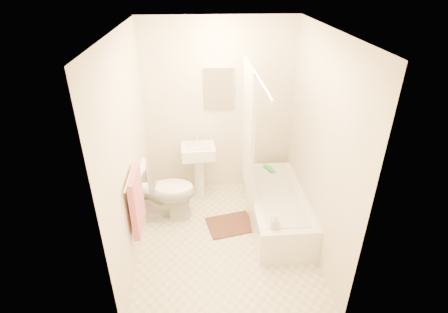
{
  "coord_description": "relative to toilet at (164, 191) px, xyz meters",
  "views": [
    {
      "loc": [
        -0.24,
        -3.22,
        2.89
      ],
      "look_at": [
        0.0,
        0.25,
        1.0
      ],
      "focal_mm": 28.0,
      "sensor_mm": 36.0,
      "label": 1
    }
  ],
  "objects": [
    {
      "name": "floor",
      "position": [
        0.75,
        -0.51,
        -0.39
      ],
      "size": [
        2.4,
        2.4,
        0.0
      ],
      "primitive_type": "plane",
      "color": "beige",
      "rests_on": "ground"
    },
    {
      "name": "ceiling",
      "position": [
        0.75,
        -0.51,
        2.01
      ],
      "size": [
        2.4,
        2.4,
        0.0
      ],
      "primitive_type": "plane",
      "color": "white",
      "rests_on": "ground"
    },
    {
      "name": "wall_back",
      "position": [
        0.75,
        0.69,
        0.81
      ],
      "size": [
        2.0,
        0.02,
        2.4
      ],
      "primitive_type": "cube",
      "color": "beige",
      "rests_on": "ground"
    },
    {
      "name": "wall_left",
      "position": [
        -0.25,
        -0.51,
        0.81
      ],
      "size": [
        0.02,
        2.4,
        2.4
      ],
      "primitive_type": "cube",
      "color": "beige",
      "rests_on": "ground"
    },
    {
      "name": "wall_right",
      "position": [
        1.75,
        -0.51,
        0.81
      ],
      "size": [
        0.02,
        2.4,
        2.4
      ],
      "primitive_type": "cube",
      "color": "beige",
      "rests_on": "ground"
    },
    {
      "name": "mirror",
      "position": [
        0.75,
        0.67,
        1.11
      ],
      "size": [
        0.4,
        0.03,
        0.55
      ],
      "primitive_type": "cube",
      "color": "white",
      "rests_on": "wall_back"
    },
    {
      "name": "curtain_rod",
      "position": [
        1.05,
        -0.41,
        1.61
      ],
      "size": [
        0.03,
        1.7,
        0.03
      ],
      "primitive_type": "cylinder",
      "rotation": [
        1.57,
        0.0,
        0.0
      ],
      "color": "silver",
      "rests_on": "wall_back"
    },
    {
      "name": "shower_curtain",
      "position": [
        1.05,
        -0.01,
        0.83
      ],
      "size": [
        0.04,
        0.8,
        1.55
      ],
      "primitive_type": "cube",
      "color": "silver",
      "rests_on": "curtain_rod"
    },
    {
      "name": "towel_bar",
      "position": [
        -0.21,
        -0.76,
        0.71
      ],
      "size": [
        0.02,
        0.6,
        0.02
      ],
      "primitive_type": "cylinder",
      "rotation": [
        1.57,
        0.0,
        0.0
      ],
      "color": "silver",
      "rests_on": "wall_left"
    },
    {
      "name": "towel",
      "position": [
        -0.18,
        -0.76,
        0.39
      ],
      "size": [
        0.06,
        0.45,
        0.66
      ],
      "primitive_type": "cube",
      "color": "#CC7266",
      "rests_on": "towel_bar"
    },
    {
      "name": "toilet_paper",
      "position": [
        -0.18,
        -0.39,
        0.31
      ],
      "size": [
        0.11,
        0.12,
        0.12
      ],
      "primitive_type": "cylinder",
      "rotation": [
        0.0,
        1.57,
        0.0
      ],
      "color": "white",
      "rests_on": "wall_left"
    },
    {
      "name": "toilet",
      "position": [
        0.0,
        0.0,
        0.0
      ],
      "size": [
        0.8,
        0.45,
        0.78
      ],
      "primitive_type": "imported",
      "rotation": [
        0.0,
        0.0,
        1.58
      ],
      "color": "white",
      "rests_on": "floor"
    },
    {
      "name": "sink",
      "position": [
        0.45,
        0.44,
        0.05
      ],
      "size": [
        0.46,
        0.38,
        0.87
      ],
      "primitive_type": null,
      "rotation": [
        0.0,
        0.0,
        0.05
      ],
      "color": "white",
      "rests_on": "floor"
    },
    {
      "name": "bathtub",
      "position": [
        1.42,
        -0.21,
        -0.18
      ],
      "size": [
        0.66,
        1.51,
        0.43
      ],
      "primitive_type": null,
      "color": "white",
      "rests_on": "floor"
    },
    {
      "name": "bath_mat",
      "position": [
        0.83,
        -0.26,
        -0.38
      ],
      "size": [
        0.65,
        0.54,
        0.02
      ],
      "primitive_type": "cube",
      "rotation": [
        0.0,
        0.0,
        0.22
      ],
      "color": "#4C251C",
      "rests_on": "floor"
    },
    {
      "name": "soap_bottle",
      "position": [
        1.25,
        -0.85,
        0.13
      ],
      "size": [
        0.09,
        0.09,
        0.18
      ],
      "primitive_type": "imported",
      "rotation": [
        0.0,
        0.0,
        -0.06
      ],
      "color": "white",
      "rests_on": "bathtub"
    },
    {
      "name": "scrub_brush",
      "position": [
        1.42,
        0.35,
        0.06
      ],
      "size": [
        0.14,
        0.21,
        0.04
      ],
      "primitive_type": "cube",
      "rotation": [
        0.0,
        0.0,
        0.41
      ],
      "color": "green",
      "rests_on": "bathtub"
    }
  ]
}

